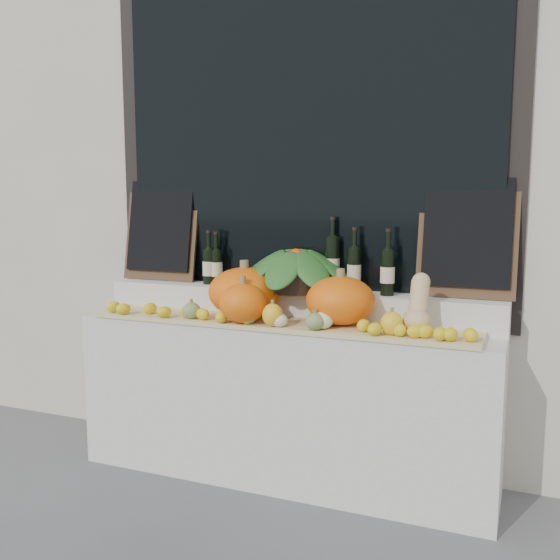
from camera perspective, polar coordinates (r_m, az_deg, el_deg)
The scene contains 18 objects.
storefront_facade at distance 4.08m, azimuth 4.42°, elevation 17.34°, with size 7.00×0.94×4.50m.
display_sill at distance 3.53m, azimuth 0.47°, elevation -10.85°, with size 2.30×0.55×0.88m, color silver.
rear_tier at distance 3.54m, azimuth 1.38°, elevation -2.11°, with size 2.30×0.25×0.16m, color silver.
straw_bedding at distance 3.30m, azimuth -0.33°, elevation -4.03°, with size 2.10×0.32×0.03m, color tan.
pumpkin_left at distance 3.43m, azimuth -3.27°, elevation -1.09°, with size 0.40×0.40×0.27m, color orange.
pumpkin_right at distance 3.21m, azimuth 5.54°, elevation -1.88°, with size 0.36×0.36×0.25m, color orange.
pumpkin_center at distance 3.25m, azimuth -3.39°, elevation -2.13°, with size 0.25×0.25×0.21m, color orange.
butternut_squash at distance 3.08m, azimuth 12.52°, elevation -2.45°, with size 0.14×0.20×0.29m.
decorative_gourds at distance 3.15m, azimuth 0.98°, elevation -3.45°, with size 1.19×0.15×0.14m.
lemon_heap at distance 3.19m, azimuth -1.09°, elevation -3.62°, with size 2.20×0.16×0.06m, color yellow, non-canonical shape.
produce_bowl at distance 3.49m, azimuth 1.49°, elevation 0.99°, with size 0.70×0.70×0.24m.
wine_bottle_far_left at distance 3.74m, azimuth -6.51°, elevation 1.29°, with size 0.08×0.08×0.32m.
wine_bottle_near_left at distance 3.73m, azimuth -5.85°, elevation 1.23°, with size 0.08×0.08×0.31m.
wine_bottle_tall at distance 3.48m, azimuth 4.80°, elevation 1.55°, with size 0.08×0.08×0.41m.
wine_bottle_near_right at distance 3.41m, azimuth 6.79°, elevation 0.97°, with size 0.08×0.08×0.35m.
wine_bottle_far_right at distance 3.33m, azimuth 9.80°, elevation 0.73°, with size 0.08×0.08×0.35m.
chalkboard_left at distance 3.96m, azimuth -10.84°, elevation 4.65°, with size 0.50×0.14×0.61m.
chalkboard_right at distance 3.34m, azimuth 16.74°, elevation 3.90°, with size 0.50×0.14×0.61m.
Camera 1 is at (1.24, -1.58, 1.57)m, focal length 40.00 mm.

